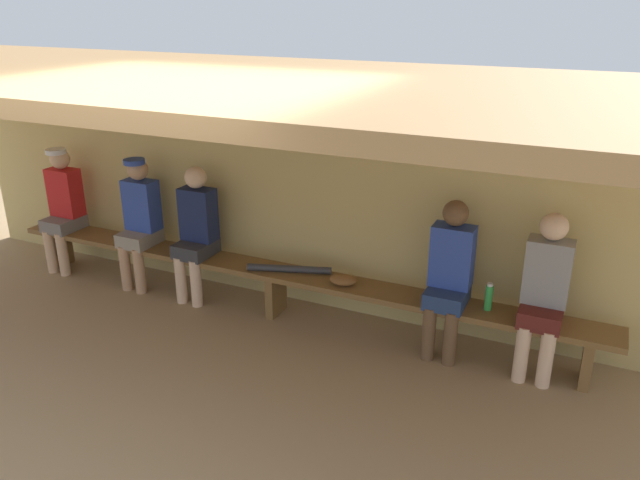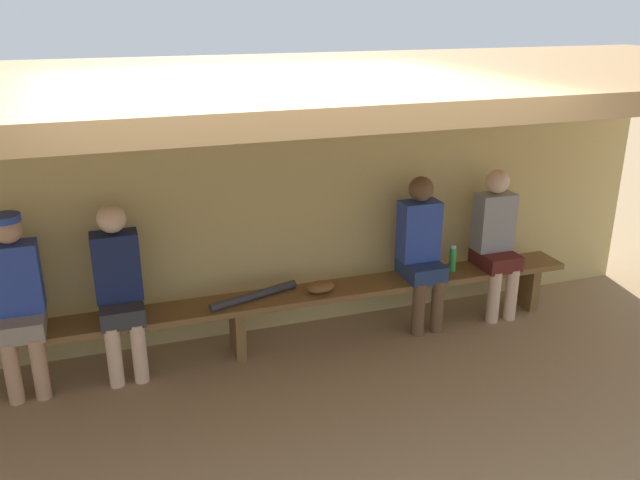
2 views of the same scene
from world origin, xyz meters
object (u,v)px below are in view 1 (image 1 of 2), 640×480
(baseball_glove_worn, at_px, (343,280))
(player_near_post, at_px, (63,204))
(bench, at_px, (275,276))
(player_in_blue, at_px, (449,273))
(baseball_bat, at_px, (289,269))
(player_shirtless_tan, at_px, (545,290))
(player_with_sunglasses, at_px, (196,229))
(player_middle, at_px, (139,217))
(water_bottle_orange, at_px, (489,297))

(baseball_glove_worn, bearing_deg, player_near_post, 171.41)
(bench, height_order, baseball_glove_worn, baseball_glove_worn)
(player_in_blue, xyz_separation_m, baseball_glove_worn, (-0.92, -0.04, -0.22))
(baseball_bat, bearing_deg, player_shirtless_tan, -17.84)
(baseball_bat, bearing_deg, player_in_blue, -17.80)
(player_in_blue, relative_size, player_near_post, 0.99)
(bench, bearing_deg, player_with_sunglasses, 179.80)
(player_with_sunglasses, height_order, player_middle, player_middle)
(player_shirtless_tan, height_order, baseball_bat, player_shirtless_tan)
(player_with_sunglasses, distance_m, water_bottle_orange, 2.83)
(bench, height_order, player_near_post, player_near_post)
(bench, height_order, player_in_blue, player_in_blue)
(player_middle, xyz_separation_m, baseball_glove_worn, (2.27, -0.04, -0.24))
(player_near_post, height_order, water_bottle_orange, player_near_post)
(player_shirtless_tan, distance_m, player_with_sunglasses, 3.24)
(player_middle, xyz_separation_m, water_bottle_orange, (3.52, 0.02, -0.18))
(bench, bearing_deg, baseball_bat, -0.00)
(baseball_glove_worn, relative_size, baseball_bat, 0.31)
(player_shirtless_tan, xyz_separation_m, player_with_sunglasses, (-3.24, 0.00, 0.00))
(player_with_sunglasses, distance_m, player_in_blue, 2.50)
(player_shirtless_tan, bearing_deg, baseball_glove_worn, -178.68)
(player_in_blue, relative_size, baseball_bat, 1.70)
(bench, distance_m, player_with_sunglasses, 0.94)
(player_in_blue, bearing_deg, water_bottle_orange, 3.24)
(player_near_post, xyz_separation_m, water_bottle_orange, (4.56, 0.02, -0.18))
(water_bottle_orange, bearing_deg, player_with_sunglasses, -179.62)
(player_middle, bearing_deg, player_near_post, 180.00)
(player_shirtless_tan, height_order, player_near_post, player_near_post)
(player_middle, distance_m, water_bottle_orange, 3.52)
(player_shirtless_tan, bearing_deg, player_in_blue, 180.00)
(player_in_blue, bearing_deg, bench, -179.89)
(baseball_bat, bearing_deg, player_middle, 161.96)
(bench, bearing_deg, player_in_blue, 0.11)
(player_shirtless_tan, bearing_deg, water_bottle_orange, 177.41)
(player_in_blue, height_order, player_near_post, player_near_post)
(player_shirtless_tan, xyz_separation_m, player_near_post, (-4.97, 0.00, 0.02))
(player_in_blue, bearing_deg, player_with_sunglasses, 180.00)
(player_in_blue, bearing_deg, player_near_post, 179.99)
(player_shirtless_tan, distance_m, baseball_bat, 2.23)
(player_near_post, bearing_deg, baseball_bat, -0.07)
(player_middle, distance_m, baseball_bat, 1.73)
(player_in_blue, bearing_deg, baseball_glove_worn, -177.61)
(player_shirtless_tan, bearing_deg, bench, -179.93)
(bench, bearing_deg, baseball_glove_worn, -2.88)
(player_shirtless_tan, height_order, player_middle, player_middle)
(player_shirtless_tan, xyz_separation_m, baseball_glove_worn, (-1.66, -0.04, -0.22))
(player_with_sunglasses, bearing_deg, water_bottle_orange, 0.38)
(bench, relative_size, baseball_bat, 7.66)
(player_middle, xyz_separation_m, baseball_bat, (1.71, -0.00, -0.25))
(baseball_glove_worn, height_order, baseball_bat, baseball_glove_worn)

